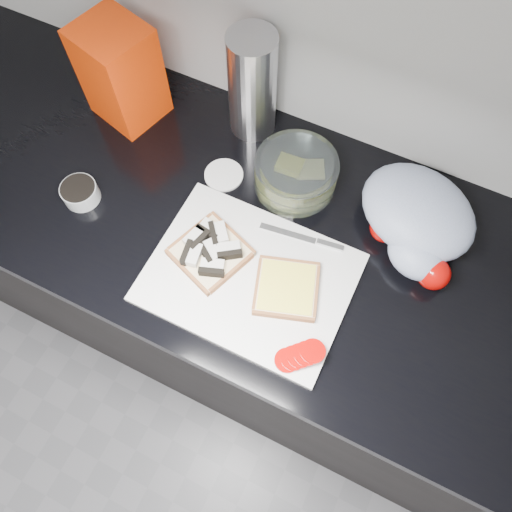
# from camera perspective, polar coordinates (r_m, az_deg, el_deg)

# --- Properties ---
(base_cabinet) EXTENTS (3.50, 0.60, 0.86)m
(base_cabinet) POSITION_cam_1_polar(r_m,az_deg,el_deg) (1.49, -0.17, -4.87)
(base_cabinet) COLOR black
(base_cabinet) RESTS_ON ground
(countertop) EXTENTS (3.50, 0.64, 0.04)m
(countertop) POSITION_cam_1_polar(r_m,az_deg,el_deg) (1.08, -0.24, 3.42)
(countertop) COLOR black
(countertop) RESTS_ON base_cabinet
(cutting_board) EXTENTS (0.40, 0.30, 0.01)m
(cutting_board) POSITION_cam_1_polar(r_m,az_deg,el_deg) (1.00, -0.75, -2.47)
(cutting_board) COLOR silver
(cutting_board) RESTS_ON countertop
(bread_left) EXTENTS (0.17, 0.17, 0.04)m
(bread_left) POSITION_cam_1_polar(r_m,az_deg,el_deg) (1.01, -5.23, 0.58)
(bread_left) COLOR beige
(bread_left) RESTS_ON cutting_board
(bread_right) EXTENTS (0.16, 0.16, 0.02)m
(bread_right) POSITION_cam_1_polar(r_m,az_deg,el_deg) (0.98, 3.50, -3.72)
(bread_right) COLOR beige
(bread_right) RESTS_ON cutting_board
(tomato_slices) EXTENTS (0.10, 0.09, 0.02)m
(tomato_slices) POSITION_cam_1_polar(r_m,az_deg,el_deg) (0.94, 5.04, -11.29)
(tomato_slices) COLOR #B00704
(tomato_slices) RESTS_ON cutting_board
(knife) EXTENTS (0.18, 0.04, 0.01)m
(knife) POSITION_cam_1_polar(r_m,az_deg,el_deg) (1.03, 6.41, 1.84)
(knife) COLOR #BCBDC1
(knife) RESTS_ON cutting_board
(seed_tub) EXTENTS (0.08, 0.08, 0.04)m
(seed_tub) POSITION_cam_1_polar(r_m,az_deg,el_deg) (1.14, -19.48, 6.89)
(seed_tub) COLOR #A7ACAC
(seed_tub) RESTS_ON countertop
(tub_lid) EXTENTS (0.09, 0.09, 0.01)m
(tub_lid) POSITION_cam_1_polar(r_m,az_deg,el_deg) (1.13, -3.70, 9.22)
(tub_lid) COLOR white
(tub_lid) RESTS_ON countertop
(glass_bowl) EXTENTS (0.18, 0.18, 0.07)m
(glass_bowl) POSITION_cam_1_polar(r_m,az_deg,el_deg) (1.09, 4.56, 9.38)
(glass_bowl) COLOR silver
(glass_bowl) RESTS_ON countertop
(bread_bag) EXTENTS (0.17, 0.17, 0.23)m
(bread_bag) POSITION_cam_1_polar(r_m,az_deg,el_deg) (1.20, -15.18, 19.50)
(bread_bag) COLOR red
(bread_bag) RESTS_ON countertop
(steel_canister) EXTENTS (0.10, 0.10, 0.25)m
(steel_canister) POSITION_cam_1_polar(r_m,az_deg,el_deg) (1.12, -0.42, 18.90)
(steel_canister) COLOR silver
(steel_canister) RESTS_ON countertop
(grocery_bag) EXTENTS (0.30, 0.29, 0.11)m
(grocery_bag) POSITION_cam_1_polar(r_m,az_deg,el_deg) (1.06, 17.98, 4.22)
(grocery_bag) COLOR #A8B3CF
(grocery_bag) RESTS_ON countertop
(whole_tomatoes) EXTENTS (0.19, 0.12, 0.07)m
(whole_tomatoes) POSITION_cam_1_polar(r_m,az_deg,el_deg) (1.04, 16.98, 0.63)
(whole_tomatoes) COLOR #B00704
(whole_tomatoes) RESTS_ON countertop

